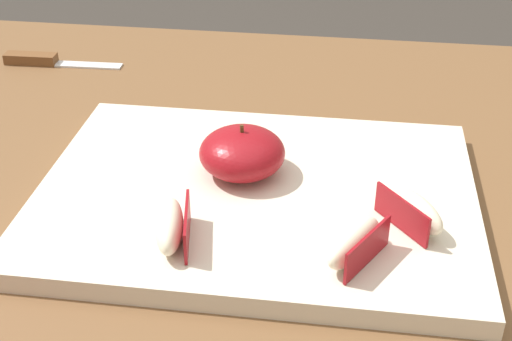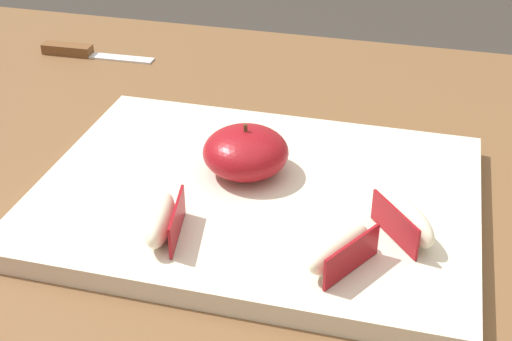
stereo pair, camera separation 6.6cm
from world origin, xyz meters
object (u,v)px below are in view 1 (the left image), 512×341
at_px(apple_half_skin_up, 242,153).
at_px(paring_knife, 41,60).
at_px(cutting_board, 256,197).
at_px(apple_wedge_right, 355,243).
at_px(apple_wedge_front, 412,210).
at_px(apple_wedge_near_knife, 173,226).

height_order(apple_half_skin_up, paring_knife, apple_half_skin_up).
xyz_separation_m(cutting_board, apple_half_skin_up, (-0.02, 0.03, 0.03)).
distance_m(apple_half_skin_up, apple_wedge_right, 0.16).
distance_m(apple_half_skin_up, apple_wedge_front, 0.17).
height_order(cutting_board, apple_wedge_near_knife, apple_wedge_near_knife).
bearing_deg(apple_wedge_front, paring_knife, 144.96).
height_order(apple_wedge_right, paring_knife, apple_wedge_right).
xyz_separation_m(cutting_board, apple_wedge_front, (0.14, -0.04, 0.03)).
relative_size(apple_wedge_front, apple_wedge_right, 0.96).
bearing_deg(apple_half_skin_up, apple_wedge_front, -22.17).
bearing_deg(cutting_board, apple_wedge_right, -44.57).
height_order(cutting_board, apple_wedge_right, apple_wedge_right).
xyz_separation_m(apple_wedge_near_knife, paring_knife, (-0.28, 0.39, -0.03)).
relative_size(apple_wedge_front, apple_wedge_near_knife, 0.94).
xyz_separation_m(apple_half_skin_up, apple_wedge_right, (0.11, -0.12, -0.01)).
relative_size(cutting_board, apple_wedge_front, 5.92).
relative_size(apple_half_skin_up, paring_knife, 0.51).
relative_size(cutting_board, apple_half_skin_up, 4.95).
distance_m(cutting_board, apple_wedge_front, 0.15).
height_order(cutting_board, apple_wedge_front, apple_wedge_front).
relative_size(apple_wedge_near_knife, paring_knife, 0.45).
bearing_deg(apple_wedge_right, paring_knife, 137.92).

